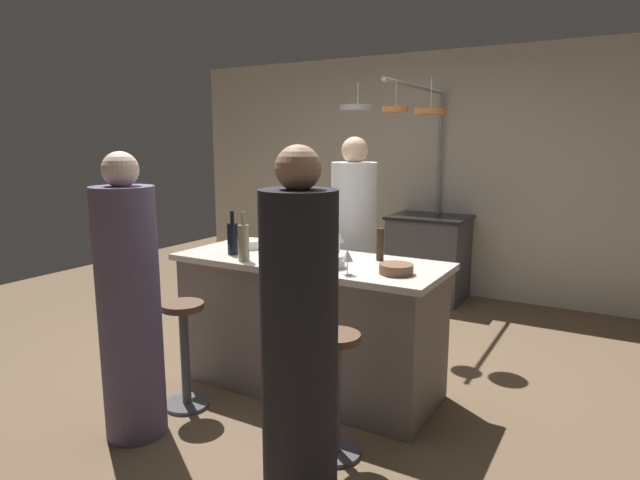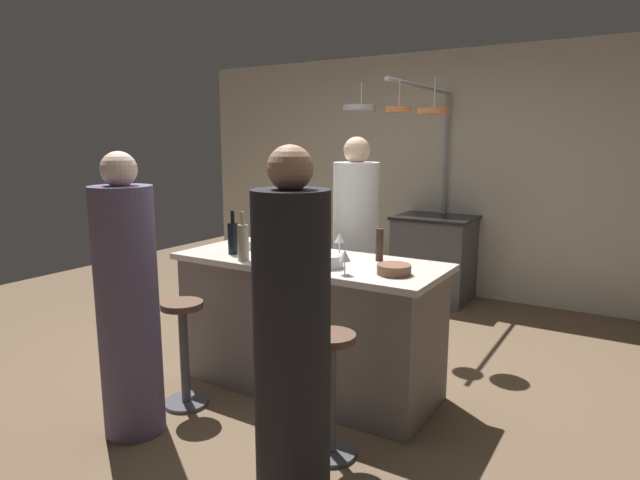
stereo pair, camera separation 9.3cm
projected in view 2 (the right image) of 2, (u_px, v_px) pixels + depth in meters
name	position (u px, v px, depth m)	size (l,w,h in m)	color
ground_plane	(309.00, 386.00, 3.68)	(9.00, 9.00, 0.00)	brown
back_wall	(449.00, 175.00, 5.83)	(6.40, 0.16, 2.60)	beige
kitchen_island	(308.00, 323.00, 3.60)	(1.80, 0.72, 0.90)	slate
stove_range	(434.00, 258.00, 5.65)	(0.80, 0.64, 0.89)	#47474C
chef	(356.00, 253.00, 4.25)	(0.36, 0.36, 1.69)	white
bar_stool_left	(184.00, 349.00, 3.37)	(0.28, 0.28, 0.68)	#4C4C51
guest_left	(128.00, 307.00, 3.00)	(0.34, 0.34, 1.61)	#594C6B
bar_stool_right	(331.00, 389.00, 2.82)	(0.28, 0.28, 0.68)	#4C4C51
guest_right	(292.00, 344.00, 2.40)	(0.35, 0.35, 1.65)	black
overhead_pot_rack	(415.00, 136.00, 4.87)	(0.92, 1.58, 2.17)	gray
cutting_board	(310.00, 255.00, 3.58)	(0.32, 0.22, 0.02)	#997047
pepper_mill	(380.00, 245.00, 3.43)	(0.05, 0.05, 0.21)	#382319
wine_bottle_red	(269.00, 239.00, 3.54)	(0.07, 0.07, 0.31)	#143319
wine_bottle_dark	(233.00, 238.00, 3.64)	(0.07, 0.07, 0.30)	black
wine_bottle_white	(243.00, 242.00, 3.44)	(0.07, 0.07, 0.32)	gray
wine_glass_by_chef	(339.00, 239.00, 3.64)	(0.07, 0.07, 0.15)	silver
wine_glass_near_right_guest	(345.00, 257.00, 3.07)	(0.07, 0.07, 0.15)	silver
mixing_bowl_steel	(329.00, 261.00, 3.27)	(0.17, 0.17, 0.08)	#B7B7BC
mixing_bowl_wooden	(394.00, 269.00, 3.09)	(0.20, 0.20, 0.06)	brown
mixing_bowl_ceramic	(251.00, 244.00, 3.86)	(0.19, 0.19, 0.06)	silver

